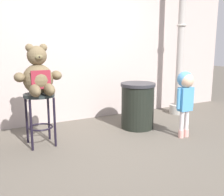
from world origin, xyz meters
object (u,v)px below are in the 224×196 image
bar_stool_with_teddy (40,108)px  trash_bin (138,105)px  lamppost (180,54)px  child_walking (185,90)px  teddy_bear (38,76)px

bar_stool_with_teddy → trash_bin: bearing=0.7°
bar_stool_with_teddy → lamppost: lamppost is taller
bar_stool_with_teddy → child_walking: 2.09m
bar_stool_with_teddy → teddy_bear: teddy_bear is taller
bar_stool_with_teddy → lamppost: 2.94m
bar_stool_with_teddy → child_walking: size_ratio=0.73×
lamppost → trash_bin: bearing=-161.8°
teddy_bear → child_walking: size_ratio=0.67×
teddy_bear → lamppost: size_ratio=0.22×
trash_bin → child_walking: bearing=-63.0°
child_walking → lamppost: 1.48m
child_walking → teddy_bear: bearing=88.4°
child_walking → lamppost: size_ratio=0.33×
child_walking → trash_bin: bearing=43.9°
bar_stool_with_teddy → trash_bin: 1.61m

